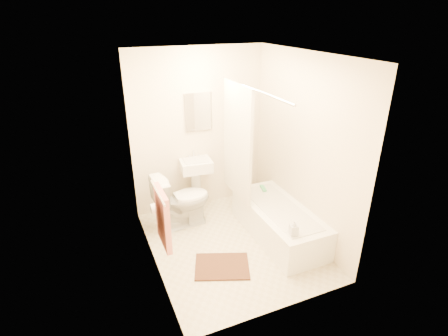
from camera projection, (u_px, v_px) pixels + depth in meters
name	position (u px, v px, depth m)	size (l,w,h in m)	color
floor	(231.00, 244.00, 4.61)	(2.40, 2.40, 0.00)	beige
ceiling	(233.00, 54.00, 3.63)	(2.40, 2.40, 0.00)	white
wall_back	(199.00, 131.00, 5.13)	(2.00, 0.02, 2.40)	beige
wall_left	(148.00, 175.00, 3.76)	(0.02, 2.40, 2.40)	beige
wall_right	(303.00, 149.00, 4.48)	(0.02, 2.40, 2.40)	beige
mirror	(198.00, 112.00, 4.99)	(0.40, 0.03, 0.55)	white
curtain_rod	(253.00, 89.00, 3.98)	(0.03, 0.03, 1.70)	silver
shower_curtain	(237.00, 142.00, 4.64)	(0.04, 0.80, 1.55)	silver
towel_bar	(158.00, 192.00, 3.61)	(0.02, 0.02, 0.60)	silver
towel	(163.00, 218.00, 3.75)	(0.06, 0.45, 0.66)	#CC7266
toilet_paper	(156.00, 208.00, 4.09)	(0.12, 0.12, 0.11)	white
toilet	(182.00, 200.00, 4.89)	(0.45, 0.80, 0.79)	white
sink	(196.00, 183.00, 5.28)	(0.45, 0.36, 0.89)	white
bathtub	(278.00, 222.00, 4.71)	(0.67, 1.53, 0.43)	white
bath_mat	(222.00, 266.00, 4.19)	(0.64, 0.48, 0.02)	#48221A
soap_bottle	(294.00, 228.00, 4.02)	(0.09, 0.09, 0.20)	silver
scrub_brush	(263.00, 188.00, 5.09)	(0.05, 0.18, 0.04)	#4BBB6D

